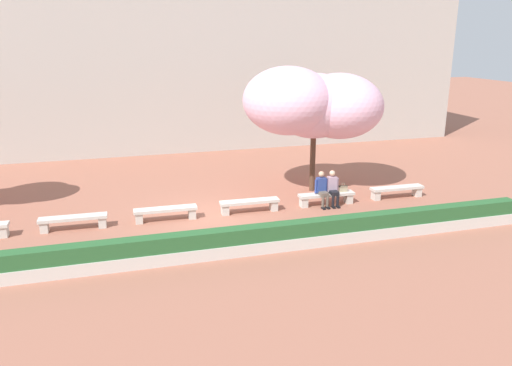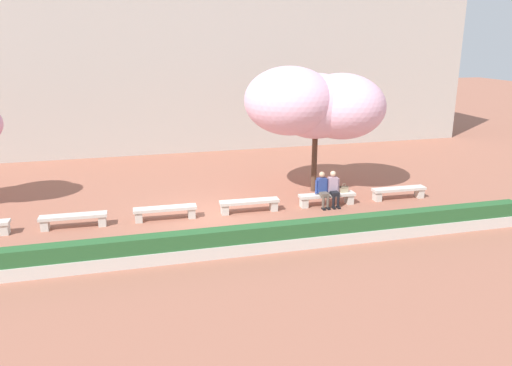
{
  "view_description": "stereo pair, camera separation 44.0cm",
  "coord_description": "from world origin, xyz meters",
  "px_view_note": "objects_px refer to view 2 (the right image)",
  "views": [
    {
      "loc": [
        -2.97,
        -16.06,
        5.99
      ],
      "look_at": [
        1.77,
        0.2,
        1.0
      ],
      "focal_mm": 35.0,
      "sensor_mm": 36.0,
      "label": 1
    },
    {
      "loc": [
        -2.55,
        -16.18,
        5.99
      ],
      "look_at": [
        1.77,
        0.2,
        1.0
      ],
      "focal_mm": 35.0,
      "sensor_mm": 36.0,
      "label": 2
    }
  ],
  "objects_px": {
    "stone_bench_east_end": "(327,197)",
    "person_seated_right": "(333,187)",
    "stone_bench_near_east": "(249,204)",
    "cherry_tree_main": "(315,104)",
    "stone_bench_near_west": "(73,219)",
    "person_seated_left": "(323,188)",
    "stone_bench_far_east": "(399,191)",
    "handbag": "(344,189)",
    "stone_bench_center": "(165,211)"
  },
  "relations": [
    {
      "from": "stone_bench_near_west",
      "to": "stone_bench_far_east",
      "type": "xyz_separation_m",
      "value": [
        11.77,
        0.0,
        0.0
      ]
    },
    {
      "from": "person_seated_left",
      "to": "stone_bench_far_east",
      "type": "bearing_deg",
      "value": 0.97
    },
    {
      "from": "stone_bench_far_east",
      "to": "person_seated_left",
      "type": "height_order",
      "value": "person_seated_left"
    },
    {
      "from": "stone_bench_near_east",
      "to": "stone_bench_near_west",
      "type": "bearing_deg",
      "value": 180.0
    },
    {
      "from": "stone_bench_far_east",
      "to": "stone_bench_near_west",
      "type": "bearing_deg",
      "value": 180.0
    },
    {
      "from": "handbag",
      "to": "cherry_tree_main",
      "type": "distance_m",
      "value": 3.48
    },
    {
      "from": "stone_bench_east_end",
      "to": "person_seated_left",
      "type": "height_order",
      "value": "person_seated_left"
    },
    {
      "from": "stone_bench_center",
      "to": "handbag",
      "type": "relative_size",
      "value": 6.26
    },
    {
      "from": "stone_bench_east_end",
      "to": "person_seated_right",
      "type": "relative_size",
      "value": 1.64
    },
    {
      "from": "stone_bench_near_east",
      "to": "person_seated_right",
      "type": "bearing_deg",
      "value": -0.97
    },
    {
      "from": "handbag",
      "to": "cherry_tree_main",
      "type": "height_order",
      "value": "cherry_tree_main"
    },
    {
      "from": "stone_bench_east_end",
      "to": "handbag",
      "type": "height_order",
      "value": "handbag"
    },
    {
      "from": "stone_bench_east_end",
      "to": "person_seated_right",
      "type": "bearing_deg",
      "value": -14.13
    },
    {
      "from": "stone_bench_near_east",
      "to": "person_seated_left",
      "type": "distance_m",
      "value": 2.76
    },
    {
      "from": "stone_bench_center",
      "to": "person_seated_right",
      "type": "distance_m",
      "value": 6.11
    },
    {
      "from": "handbag",
      "to": "person_seated_right",
      "type": "bearing_deg",
      "value": -171.59
    },
    {
      "from": "stone_bench_east_end",
      "to": "person_seated_left",
      "type": "relative_size",
      "value": 1.64
    },
    {
      "from": "stone_bench_near_west",
      "to": "person_seated_left",
      "type": "relative_size",
      "value": 1.64
    },
    {
      "from": "stone_bench_near_west",
      "to": "stone_bench_far_east",
      "type": "height_order",
      "value": "same"
    },
    {
      "from": "handbag",
      "to": "stone_bench_near_east",
      "type": "bearing_deg",
      "value": -179.79
    },
    {
      "from": "person_seated_right",
      "to": "stone_bench_far_east",
      "type": "bearing_deg",
      "value": 1.12
    },
    {
      "from": "person_seated_left",
      "to": "handbag",
      "type": "relative_size",
      "value": 3.81
    },
    {
      "from": "person_seated_left",
      "to": "handbag",
      "type": "xyz_separation_m",
      "value": [
        0.88,
        0.07,
        -0.12
      ]
    },
    {
      "from": "stone_bench_center",
      "to": "stone_bench_east_end",
      "type": "relative_size",
      "value": 1.0
    },
    {
      "from": "person_seated_right",
      "to": "stone_bench_east_end",
      "type": "bearing_deg",
      "value": 165.87
    },
    {
      "from": "stone_bench_near_east",
      "to": "person_seated_left",
      "type": "relative_size",
      "value": 1.64
    },
    {
      "from": "stone_bench_center",
      "to": "stone_bench_east_end",
      "type": "distance_m",
      "value": 5.88
    },
    {
      "from": "stone_bench_far_east",
      "to": "handbag",
      "type": "bearing_deg",
      "value": 179.66
    },
    {
      "from": "stone_bench_near_west",
      "to": "person_seated_left",
      "type": "xyz_separation_m",
      "value": [
        8.61,
        -0.05,
        0.39
      ]
    },
    {
      "from": "stone_bench_center",
      "to": "stone_bench_near_east",
      "type": "bearing_deg",
      "value": 0.0
    },
    {
      "from": "person_seated_right",
      "to": "stone_bench_center",
      "type": "bearing_deg",
      "value": 179.5
    },
    {
      "from": "stone_bench_far_east",
      "to": "cherry_tree_main",
      "type": "xyz_separation_m",
      "value": [
        -2.79,
        1.87,
        3.17
      ]
    },
    {
      "from": "stone_bench_near_east",
      "to": "stone_bench_east_end",
      "type": "relative_size",
      "value": 1.0
    },
    {
      "from": "stone_bench_near_west",
      "to": "handbag",
      "type": "height_order",
      "value": "handbag"
    },
    {
      "from": "stone_bench_east_end",
      "to": "stone_bench_far_east",
      "type": "distance_m",
      "value": 2.94
    },
    {
      "from": "stone_bench_near_west",
      "to": "stone_bench_east_end",
      "type": "relative_size",
      "value": 1.0
    },
    {
      "from": "stone_bench_near_west",
      "to": "person_seated_left",
      "type": "bearing_deg",
      "value": -0.36
    },
    {
      "from": "stone_bench_near_west",
      "to": "cherry_tree_main",
      "type": "bearing_deg",
      "value": 11.79
    },
    {
      "from": "handbag",
      "to": "cherry_tree_main",
      "type": "bearing_deg",
      "value": 105.35
    },
    {
      "from": "stone_bench_east_end",
      "to": "handbag",
      "type": "bearing_deg",
      "value": 1.16
    },
    {
      "from": "stone_bench_near_west",
      "to": "cherry_tree_main",
      "type": "distance_m",
      "value": 9.71
    },
    {
      "from": "person_seated_right",
      "to": "cherry_tree_main",
      "type": "height_order",
      "value": "cherry_tree_main"
    },
    {
      "from": "stone_bench_far_east",
      "to": "person_seated_right",
      "type": "bearing_deg",
      "value": -178.88
    },
    {
      "from": "stone_bench_near_west",
      "to": "person_seated_right",
      "type": "bearing_deg",
      "value": -0.34
    },
    {
      "from": "stone_bench_near_west",
      "to": "stone_bench_center",
      "type": "relative_size",
      "value": 1.0
    },
    {
      "from": "stone_bench_far_east",
      "to": "person_seated_right",
      "type": "relative_size",
      "value": 1.64
    },
    {
      "from": "stone_bench_near_west",
      "to": "stone_bench_east_end",
      "type": "bearing_deg",
      "value": 0.0
    },
    {
      "from": "stone_bench_east_end",
      "to": "cherry_tree_main",
      "type": "height_order",
      "value": "cherry_tree_main"
    },
    {
      "from": "person_seated_left",
      "to": "person_seated_right",
      "type": "distance_m",
      "value": 0.43
    },
    {
      "from": "stone_bench_near_west",
      "to": "handbag",
      "type": "bearing_deg",
      "value": 0.08
    }
  ]
}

